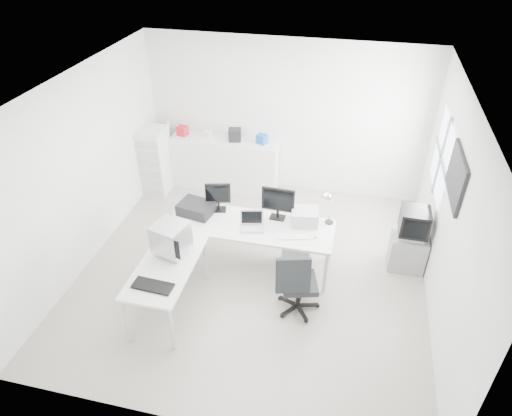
% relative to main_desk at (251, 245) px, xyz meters
% --- Properties ---
extents(floor, '(5.00, 5.00, 0.01)m').
position_rel_main_desk_xyz_m(floor, '(0.07, -0.13, -0.38)').
color(floor, beige).
rests_on(floor, ground).
extents(ceiling, '(5.00, 5.00, 0.01)m').
position_rel_main_desk_xyz_m(ceiling, '(0.07, -0.13, 2.42)').
color(ceiling, white).
rests_on(ceiling, back_wall).
extents(back_wall, '(5.00, 0.02, 2.80)m').
position_rel_main_desk_xyz_m(back_wall, '(0.07, 2.37, 1.02)').
color(back_wall, white).
rests_on(back_wall, floor).
extents(left_wall, '(0.02, 5.00, 2.80)m').
position_rel_main_desk_xyz_m(left_wall, '(-2.43, -0.13, 1.02)').
color(left_wall, white).
rests_on(left_wall, floor).
extents(right_wall, '(0.02, 5.00, 2.80)m').
position_rel_main_desk_xyz_m(right_wall, '(2.57, -0.13, 1.02)').
color(right_wall, white).
rests_on(right_wall, floor).
extents(window, '(0.02, 1.20, 1.10)m').
position_rel_main_desk_xyz_m(window, '(2.55, 1.07, 1.23)').
color(window, white).
rests_on(window, right_wall).
extents(wall_picture, '(0.04, 0.90, 0.60)m').
position_rel_main_desk_xyz_m(wall_picture, '(2.54, -0.03, 1.52)').
color(wall_picture, black).
rests_on(wall_picture, right_wall).
extents(main_desk, '(2.40, 0.80, 0.75)m').
position_rel_main_desk_xyz_m(main_desk, '(0.00, 0.00, 0.00)').
color(main_desk, silver).
rests_on(main_desk, floor).
extents(side_desk, '(0.70, 1.40, 0.75)m').
position_rel_main_desk_xyz_m(side_desk, '(-0.85, -1.10, 0.00)').
color(side_desk, silver).
rests_on(side_desk, floor).
extents(drawer_pedestal, '(0.40, 0.50, 0.60)m').
position_rel_main_desk_xyz_m(drawer_pedestal, '(0.70, 0.05, -0.08)').
color(drawer_pedestal, silver).
rests_on(drawer_pedestal, floor).
extents(inkjet_printer, '(0.55, 0.46, 0.17)m').
position_rel_main_desk_xyz_m(inkjet_printer, '(-0.85, 0.10, 0.46)').
color(inkjet_printer, black).
rests_on(inkjet_printer, main_desk).
extents(lcd_monitor_small, '(0.41, 0.30, 0.47)m').
position_rel_main_desk_xyz_m(lcd_monitor_small, '(-0.55, 0.25, 0.61)').
color(lcd_monitor_small, black).
rests_on(lcd_monitor_small, main_desk).
extents(lcd_monitor_large, '(0.49, 0.21, 0.50)m').
position_rel_main_desk_xyz_m(lcd_monitor_large, '(0.35, 0.25, 0.62)').
color(lcd_monitor_large, black).
rests_on(lcd_monitor_large, main_desk).
extents(laptop, '(0.36, 0.36, 0.20)m').
position_rel_main_desk_xyz_m(laptop, '(0.05, -0.10, 0.47)').
color(laptop, '#B7B7BA').
rests_on(laptop, main_desk).
extents(white_keyboard, '(0.44, 0.23, 0.02)m').
position_rel_main_desk_xyz_m(white_keyboard, '(0.65, -0.15, 0.38)').
color(white_keyboard, silver).
rests_on(white_keyboard, main_desk).
extents(white_mouse, '(0.06, 0.06, 0.06)m').
position_rel_main_desk_xyz_m(white_mouse, '(0.95, -0.10, 0.41)').
color(white_mouse, silver).
rests_on(white_mouse, main_desk).
extents(laser_printer, '(0.43, 0.38, 0.21)m').
position_rel_main_desk_xyz_m(laser_printer, '(0.75, 0.22, 0.48)').
color(laser_printer, '#B0B0B0').
rests_on(laser_printer, main_desk).
extents(desk_lamp, '(0.19, 0.19, 0.47)m').
position_rel_main_desk_xyz_m(desk_lamp, '(1.10, 0.30, 0.61)').
color(desk_lamp, silver).
rests_on(desk_lamp, main_desk).
extents(crt_monitor, '(0.50, 0.50, 0.48)m').
position_rel_main_desk_xyz_m(crt_monitor, '(-0.85, -0.85, 0.61)').
color(crt_monitor, '#B7B7BA').
rests_on(crt_monitor, side_desk).
extents(black_keyboard, '(0.51, 0.23, 0.03)m').
position_rel_main_desk_xyz_m(black_keyboard, '(-0.85, -1.50, 0.39)').
color(black_keyboard, black).
rests_on(black_keyboard, side_desk).
extents(office_chair, '(0.73, 0.73, 1.03)m').
position_rel_main_desk_xyz_m(office_chair, '(0.83, -0.74, 0.14)').
color(office_chair, '#25282A').
rests_on(office_chair, floor).
extents(tv_cabinet, '(0.52, 0.42, 0.56)m').
position_rel_main_desk_xyz_m(tv_cabinet, '(2.29, 0.49, -0.09)').
color(tv_cabinet, gray).
rests_on(tv_cabinet, floor).
extents(crt_tv, '(0.50, 0.48, 0.45)m').
position_rel_main_desk_xyz_m(crt_tv, '(2.29, 0.49, 0.41)').
color(crt_tv, black).
rests_on(crt_tv, tv_cabinet).
extents(sideboard, '(1.98, 0.50, 0.99)m').
position_rel_main_desk_xyz_m(sideboard, '(-1.00, 2.11, 0.12)').
color(sideboard, silver).
rests_on(sideboard, floor).
extents(clutter_box_a, '(0.20, 0.19, 0.17)m').
position_rel_main_desk_xyz_m(clutter_box_a, '(-1.80, 2.11, 0.70)').
color(clutter_box_a, red).
rests_on(clutter_box_a, sideboard).
extents(clutter_box_b, '(0.17, 0.16, 0.14)m').
position_rel_main_desk_xyz_m(clutter_box_b, '(-1.30, 2.11, 0.69)').
color(clutter_box_b, silver).
rests_on(clutter_box_b, sideboard).
extents(clutter_box_c, '(0.26, 0.24, 0.22)m').
position_rel_main_desk_xyz_m(clutter_box_c, '(-0.80, 2.11, 0.73)').
color(clutter_box_c, black).
rests_on(clutter_box_c, sideboard).
extents(clutter_box_d, '(0.21, 0.20, 0.17)m').
position_rel_main_desk_xyz_m(clutter_box_d, '(-0.30, 2.11, 0.70)').
color(clutter_box_d, '#174FA5').
rests_on(clutter_box_d, sideboard).
extents(clutter_bottle, '(0.07, 0.07, 0.22)m').
position_rel_main_desk_xyz_m(clutter_bottle, '(-2.10, 2.15, 0.73)').
color(clutter_bottle, silver).
rests_on(clutter_bottle, sideboard).
extents(filing_cabinet, '(0.44, 0.52, 1.25)m').
position_rel_main_desk_xyz_m(filing_cabinet, '(-2.21, 1.69, 0.25)').
color(filing_cabinet, silver).
rests_on(filing_cabinet, floor).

